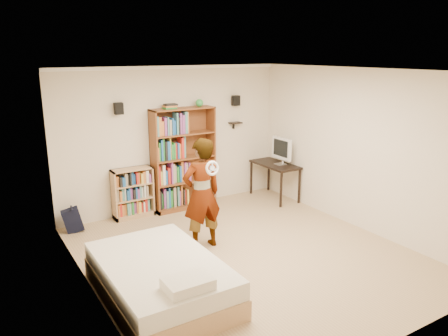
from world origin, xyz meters
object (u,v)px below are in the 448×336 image
Objects in this scene: computer_desk at (274,181)px; person at (202,194)px; low_bookshelf at (133,193)px; daybed at (160,274)px; tall_bookshelf at (184,159)px.

person reaches higher than computer_desk.
daybed is (-0.67, -2.75, -0.16)m from low_bookshelf.
tall_bookshelf reaches higher than computer_desk.
low_bookshelf is at bearing 169.90° from computer_desk.
computer_desk is 0.53× the size of daybed.
tall_bookshelf is 2.12× the size of low_bookshelf.
person is (0.46, -1.77, 0.40)m from low_bookshelf.
computer_desk is at bearing -151.86° from person.
tall_bookshelf is at bearing 165.71° from computer_desk.
low_bookshelf is 1.88m from person.
person is (-2.39, -1.26, 0.49)m from computer_desk.
computer_desk is at bearing -10.10° from low_bookshelf.
person is at bearing -107.86° from tall_bookshelf.
computer_desk is 2.75m from person.
computer_desk is (1.83, -0.47, -0.60)m from tall_bookshelf.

